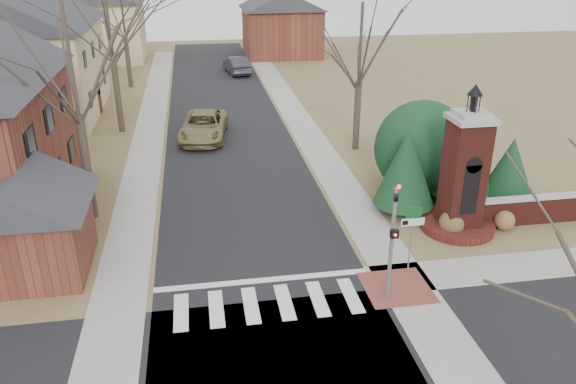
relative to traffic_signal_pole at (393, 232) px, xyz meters
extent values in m
plane|color=brown|center=(-4.30, -0.57, -2.59)|extent=(120.00, 120.00, 0.00)
cube|color=black|center=(-4.30, 21.43, -2.58)|extent=(8.00, 70.00, 0.01)
cube|color=black|center=(-4.30, -3.57, -2.58)|extent=(120.00, 8.00, 0.01)
cube|color=silver|center=(-4.30, 0.23, -2.58)|extent=(8.00, 2.20, 0.02)
cube|color=silver|center=(-4.30, 1.73, -2.58)|extent=(8.00, 0.35, 0.02)
cube|color=gray|center=(0.90, 21.43, -2.58)|extent=(2.00, 60.00, 0.02)
cube|color=gray|center=(-9.50, 21.43, -2.58)|extent=(2.00, 60.00, 0.02)
cube|color=brown|center=(0.50, 0.43, -2.57)|extent=(2.40, 2.40, 0.02)
cylinder|color=slate|center=(0.00, 0.03, -0.49)|extent=(0.14, 0.14, 4.20)
imported|color=black|center=(0.00, 0.03, 1.46)|extent=(0.15, 0.18, 0.90)
sphere|color=#FF0C05|center=(0.00, -0.19, 1.76)|extent=(0.14, 0.14, 0.14)
cube|color=black|center=(0.00, -0.15, 0.01)|extent=(0.28, 0.16, 0.30)
sphere|color=#FF0C05|center=(0.00, -0.24, 0.01)|extent=(0.11, 0.11, 0.11)
cylinder|color=slate|center=(1.30, 1.43, -1.29)|extent=(0.06, 0.06, 2.60)
cube|color=silver|center=(1.30, 1.41, -0.44)|extent=(0.90, 0.03, 0.30)
cube|color=black|center=(1.00, 1.39, -0.44)|extent=(0.22, 0.02, 0.18)
cube|color=#104B1E|center=(1.30, 1.41, -0.04)|extent=(0.60, 0.03, 0.40)
cylinder|color=#541E18|center=(4.70, 4.43, -2.41)|extent=(3.20, 3.20, 0.36)
cube|color=#541E18|center=(4.70, 4.43, -0.09)|extent=(1.50, 1.50, 5.00)
cube|color=black|center=(4.70, 3.71, -0.39)|extent=(0.70, 0.10, 2.20)
cube|color=gray|center=(4.70, 4.43, 2.46)|extent=(1.70, 1.70, 0.20)
cube|color=gray|center=(4.70, 4.43, 2.66)|extent=(1.30, 1.30, 0.20)
cylinder|color=black|center=(4.70, 4.43, 3.06)|extent=(0.20, 0.20, 0.60)
cone|color=black|center=(4.70, 4.43, 3.66)|extent=(0.64, 0.64, 0.45)
cube|color=#541E18|center=(9.20, 4.43, -1.99)|extent=(7.50, 0.40, 1.20)
cube|color=gray|center=(9.20, 4.43, -1.34)|extent=(7.50, 0.50, 0.10)
cube|color=#C9B586|center=(-17.80, 26.43, 0.61)|extent=(9.00, 12.00, 6.40)
cube|color=brown|center=(-12.80, 3.93, -1.19)|extent=(4.00, 4.00, 2.80)
cube|color=#C9B586|center=(-16.30, 47.43, 0.41)|extent=(10.00, 8.00, 6.00)
cube|color=brown|center=(3.70, 47.43, -0.09)|extent=(8.00, 8.00, 5.00)
cube|color=brown|center=(1.46, 45.83, 3.31)|extent=(0.75, 0.75, 2.80)
cylinder|color=#473D33|center=(2.90, 6.43, -2.34)|extent=(0.20, 0.20, 0.50)
cone|color=#113319|center=(2.90, 6.43, -0.29)|extent=(2.80, 2.80, 3.60)
cylinder|color=#473D33|center=(6.20, 7.63, -2.34)|extent=(0.20, 0.20, 0.50)
cone|color=#113319|center=(6.20, 7.63, 0.01)|extent=(3.40, 3.40, 4.20)
cylinder|color=#473D33|center=(8.20, 6.63, -2.34)|extent=(0.20, 0.20, 0.50)
cone|color=#113319|center=(8.20, 6.63, -0.69)|extent=(2.40, 2.40, 2.80)
sphere|color=#113319|center=(4.70, 8.93, -0.19)|extent=(4.80, 4.80, 4.80)
cylinder|color=#473D33|center=(-11.30, 8.43, -0.17)|extent=(0.40, 0.40, 4.83)
cylinder|color=#473D33|center=(-11.30, 21.43, -0.07)|extent=(0.40, 0.40, 5.04)
cylinder|color=#473D33|center=(-11.80, 34.43, -0.38)|extent=(0.40, 0.40, 4.41)
cylinder|color=#473D33|center=(3.20, 15.43, -0.49)|extent=(0.40, 0.40, 4.20)
imported|color=olive|center=(-5.90, 18.98, -1.75)|extent=(3.59, 6.32, 1.66)
imported|color=#34373C|center=(-2.14, 38.38, -1.76)|extent=(2.51, 5.23, 1.65)
sphere|color=brown|center=(4.23, 4.03, -2.04)|extent=(1.08, 1.08, 1.08)
sphere|color=brown|center=(6.70, 4.03, -2.14)|extent=(0.90, 0.90, 0.90)
camera|label=1|loc=(-6.34, -16.03, 9.00)|focal=35.00mm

